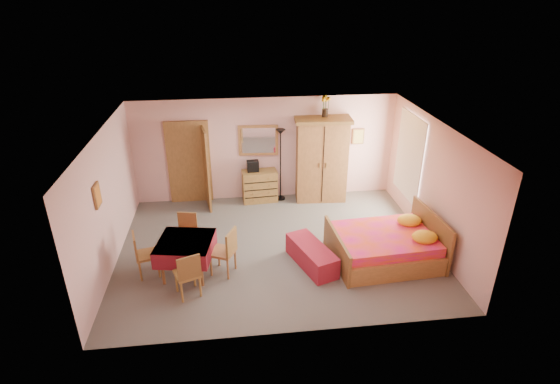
{
  "coord_description": "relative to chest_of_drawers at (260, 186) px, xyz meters",
  "views": [
    {
      "loc": [
        -0.86,
        -7.76,
        5.03
      ],
      "look_at": [
        0.1,
        0.3,
        1.15
      ],
      "focal_mm": 28.0,
      "sensor_mm": 36.0,
      "label": 1
    }
  ],
  "objects": [
    {
      "name": "floor_lamp",
      "position": [
        0.53,
        0.04,
        0.52
      ],
      "size": [
        0.28,
        0.28,
        1.86
      ],
      "primitive_type": "cube",
      "rotation": [
        0.0,
        0.0,
        -0.23
      ],
      "color": "black",
      "rests_on": "floor"
    },
    {
      "name": "stereo",
      "position": [
        -0.16,
        0.03,
        0.54
      ],
      "size": [
        0.3,
        0.22,
        0.27
      ],
      "primitive_type": "cube",
      "rotation": [
        0.0,
        0.0,
        0.05
      ],
      "color": "black",
      "rests_on": "chest_of_drawers"
    },
    {
      "name": "wall_left",
      "position": [
        -3.07,
        -2.26,
        0.89
      ],
      "size": [
        0.1,
        5.0,
        2.6
      ],
      "primitive_type": "cube",
      "color": "#DEA6A0",
      "rests_on": "floor"
    },
    {
      "name": "bench",
      "position": [
        0.79,
        -2.96,
        -0.19
      ],
      "size": [
        0.89,
        1.39,
        0.43
      ],
      "primitive_type": "cube",
      "rotation": [
        0.0,
        0.0,
        0.34
      ],
      "color": "maroon",
      "rests_on": "floor"
    },
    {
      "name": "chair_south",
      "position": [
        -1.56,
        -3.58,
        0.04
      ],
      "size": [
        0.53,
        0.53,
        0.9
      ],
      "primitive_type": "cube",
      "rotation": [
        0.0,
        0.0,
        0.37
      ],
      "color": "#A97B39",
      "rests_on": "floor"
    },
    {
      "name": "chair_east",
      "position": [
        -0.94,
        -3.0,
        0.07
      ],
      "size": [
        0.57,
        0.57,
        0.95
      ],
      "primitive_type": "cube",
      "rotation": [
        0.0,
        0.0,
        1.14
      ],
      "color": "#AA6C39",
      "rests_on": "floor"
    },
    {
      "name": "chest_of_drawers",
      "position": [
        0.0,
        0.0,
        0.0
      ],
      "size": [
        0.89,
        0.49,
        0.81
      ],
      "primitive_type": "cube",
      "rotation": [
        0.0,
        0.0,
        0.07
      ],
      "color": "olive",
      "rests_on": "floor"
    },
    {
      "name": "wall_front",
      "position": [
        0.18,
        -4.76,
        0.89
      ],
      "size": [
        6.5,
        0.1,
        2.6
      ],
      "primitive_type": "cube",
      "color": "#DEA6A0",
      "rests_on": "floor"
    },
    {
      "name": "picture_left",
      "position": [
        -3.04,
        -2.86,
        1.29
      ],
      "size": [
        0.04,
        0.32,
        0.42
      ],
      "primitive_type": "cube",
      "color": "orange",
      "rests_on": "wall_left"
    },
    {
      "name": "wall_right",
      "position": [
        3.43,
        -2.26,
        0.89
      ],
      "size": [
        0.1,
        5.0,
        2.6
      ],
      "primitive_type": "cube",
      "color": "#DEA6A0",
      "rests_on": "floor"
    },
    {
      "name": "chair_west",
      "position": [
        -2.34,
        -2.89,
        0.05
      ],
      "size": [
        0.5,
        0.5,
        0.91
      ],
      "primitive_type": "cube",
      "rotation": [
        0.0,
        0.0,
        -1.32
      ],
      "color": "#A87239",
      "rests_on": "floor"
    },
    {
      "name": "window",
      "position": [
        3.39,
        -1.06,
        1.04
      ],
      "size": [
        0.08,
        1.4,
        1.95
      ],
      "primitive_type": "cube",
      "color": "white",
      "rests_on": "wall_right"
    },
    {
      "name": "picture_back",
      "position": [
        2.53,
        0.21,
        1.14
      ],
      "size": [
        0.3,
        0.04,
        0.4
      ],
      "primitive_type": "cube",
      "color": "#D8BF59",
      "rests_on": "wall_back"
    },
    {
      "name": "wall_back",
      "position": [
        0.18,
        0.24,
        0.89
      ],
      "size": [
        6.5,
        0.1,
        2.6
      ],
      "primitive_type": "cube",
      "color": "#DEA6A0",
      "rests_on": "floor"
    },
    {
      "name": "doorway",
      "position": [
        -1.72,
        0.21,
        0.62
      ],
      "size": [
        1.06,
        0.12,
        2.15
      ],
      "primitive_type": "cube",
      "color": "#9E6B35",
      "rests_on": "floor"
    },
    {
      "name": "ceiling",
      "position": [
        0.18,
        -2.26,
        2.19
      ],
      "size": [
        6.5,
        6.5,
        0.0
      ],
      "primitive_type": "plane",
      "rotation": [
        3.14,
        0.0,
        0.0
      ],
      "color": "brown",
      "rests_on": "wall_back"
    },
    {
      "name": "wardrobe",
      "position": [
        1.55,
        -0.05,
        0.66
      ],
      "size": [
        1.41,
        0.79,
        2.14
      ],
      "primitive_type": "cube",
      "rotation": [
        0.0,
        0.0,
        -0.07
      ],
      "color": "#986333",
      "rests_on": "floor"
    },
    {
      "name": "bed",
      "position": [
        2.25,
        -2.92,
        0.07
      ],
      "size": [
        2.15,
        1.74,
        0.95
      ],
      "primitive_type": "cube",
      "rotation": [
        0.0,
        0.0,
        0.07
      ],
      "color": "#E1157D",
      "rests_on": "floor"
    },
    {
      "name": "dining_table",
      "position": [
        -1.62,
        -2.95,
        -0.04
      ],
      "size": [
        1.15,
        1.15,
        0.73
      ],
      "primitive_type": "cube",
      "rotation": [
        0.0,
        0.0,
        -0.17
      ],
      "color": "maroon",
      "rests_on": "floor"
    },
    {
      "name": "wall_mirror",
      "position": [
        0.0,
        0.21,
        1.14
      ],
      "size": [
        0.98,
        0.11,
        0.77
      ],
      "primitive_type": "cube",
      "rotation": [
        0.0,
        0.0,
        -0.06
      ],
      "color": "white",
      "rests_on": "wall_back"
    },
    {
      "name": "chair_north",
      "position": [
        -1.67,
        -2.27,
        0.03
      ],
      "size": [
        0.46,
        0.46,
        0.87
      ],
      "primitive_type": "cube",
      "rotation": [
        0.0,
        0.0,
        2.94
      ],
      "color": "#A86A38",
      "rests_on": "floor"
    },
    {
      "name": "floor",
      "position": [
        0.18,
        -2.26,
        -0.41
      ],
      "size": [
        6.5,
        6.5,
        0.0
      ],
      "primitive_type": "plane",
      "color": "#656159",
      "rests_on": "ground"
    },
    {
      "name": "sunflower_vase",
      "position": [
        1.61,
        0.06,
        1.99
      ],
      "size": [
        0.22,
        0.22,
        0.52
      ],
      "primitive_type": "cube",
      "rotation": [
        0.0,
        0.0,
        0.06
      ],
      "color": "gold",
      "rests_on": "wardrobe"
    }
  ]
}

